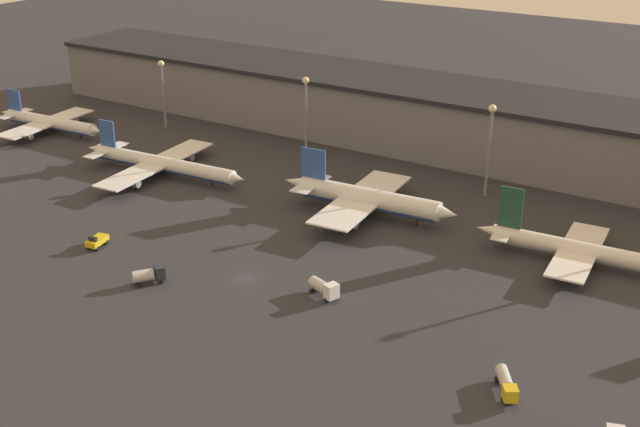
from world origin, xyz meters
TOP-DOWN VIEW (x-y plane):
  - ground at (0.00, 0.00)m, footprint 600.00×600.00m
  - terminal_building at (0.00, 86.74)m, footprint 253.98×29.24m
  - airplane_0 at (-100.04, 40.37)m, footprint 38.80×31.49m
  - airplane_1 at (-49.87, 31.91)m, footprint 47.99×38.35m
  - airplane_2 at (4.79, 37.64)m, footprint 41.47×34.67m
  - airplane_3 at (51.93, 38.91)m, footprint 43.87×26.73m
  - service_vehicle_0 at (-33.56, -5.15)m, footprint 3.44×5.35m
  - service_vehicle_1 at (53.38, -7.93)m, footprint 5.52×7.25m
  - service_vehicle_2 at (-13.96, -10.93)m, footprint 5.28×6.06m
  - service_vehicle_5 at (15.95, 1.92)m, footprint 6.67×4.18m
  - lamp_post_0 at (-75.55, 61.84)m, footprint 1.80×1.80m
  - lamp_post_1 at (-26.66, 61.84)m, footprint 1.80×1.80m
  - lamp_post_2 at (22.87, 61.84)m, footprint 1.80×1.80m

SIDE VIEW (x-z plane):
  - ground at x=0.00m, z-range 0.00..0.00m
  - service_vehicle_0 at x=-33.56m, z-range -0.08..2.57m
  - service_vehicle_1 at x=53.38m, z-range 0.22..2.97m
  - service_vehicle_2 at x=-13.96m, z-range 0.17..3.39m
  - service_vehicle_5 at x=15.95m, z-range 0.10..3.51m
  - airplane_3 at x=51.93m, z-range -3.65..9.58m
  - airplane_1 at x=-49.87m, z-range -2.82..8.90m
  - airplane_0 at x=-100.04m, z-range -2.46..8.59m
  - airplane_2 at x=4.79m, z-range -2.73..10.45m
  - terminal_building at x=0.00m, z-range 0.04..17.39m
  - lamp_post_0 at x=-75.55m, z-range 3.08..22.78m
  - lamp_post_1 at x=-26.66m, z-range 3.21..24.74m
  - lamp_post_2 at x=22.87m, z-range 3.23..25.10m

